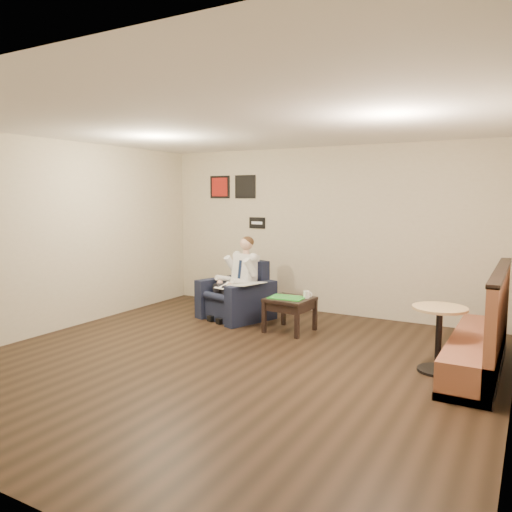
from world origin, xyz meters
The scene contains 17 objects.
ground centered at (0.00, 0.00, 0.00)m, with size 6.00×6.00×0.00m, color black.
wall_back centered at (0.00, 3.00, 1.40)m, with size 6.00×0.02×2.80m, color beige.
wall_left centered at (-3.00, 0.00, 1.40)m, with size 0.02×6.00×2.80m, color beige.
ceiling centered at (0.00, 0.00, 2.80)m, with size 6.00×6.00×0.02m, color white.
seating_sign centered at (-1.30, 2.98, 1.50)m, with size 0.32×0.02×0.20m, color black.
art_print_left centered at (-2.10, 2.98, 2.15)m, with size 0.42×0.03×0.42m, color #A31B14.
art_print_right centered at (-1.55, 2.98, 2.15)m, with size 0.42×0.03×0.42m, color black.
armchair centered at (-1.08, 1.88, 0.46)m, with size 0.96×0.96×0.93m, color black.
seated_man centered at (-1.12, 1.76, 0.64)m, with size 0.61×0.91×1.27m, color silver, non-canonical shape.
lap_papers centered at (-1.15, 1.67, 0.57)m, with size 0.21×0.30×0.01m, color white.
newspaper centered at (-0.74, 1.66, 0.63)m, with size 0.40×0.50×0.01m, color silver.
side_table centered at (0.03, 1.59, 0.25)m, with size 0.61×0.61×0.50m, color black.
green_folder centered at (-0.01, 1.57, 0.51)m, with size 0.50×0.36×0.01m, color green.
coffee_mug centered at (0.24, 1.71, 0.55)m, with size 0.09×0.09×0.11m, color white.
smartphone centered at (0.10, 1.77, 0.51)m, with size 0.16×0.08×0.01m, color black.
banquette centered at (2.59, 1.15, 0.58)m, with size 0.54×2.28×1.17m, color brown.
cafe_table centered at (2.22, 0.89, 0.38)m, with size 0.60×0.60×0.75m, color tan.
Camera 1 is at (3.11, -4.90, 1.99)m, focal length 35.00 mm.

